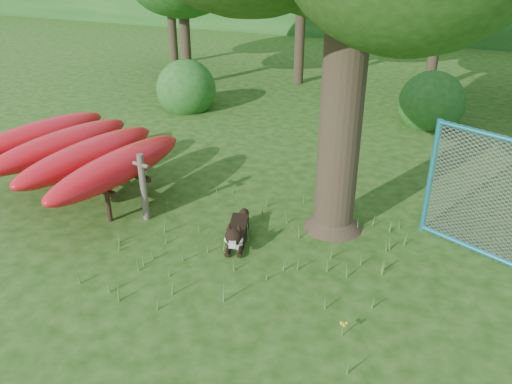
% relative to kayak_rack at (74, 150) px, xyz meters
% --- Properties ---
extents(ground, '(80.00, 80.00, 0.00)m').
position_rel_kayak_rack_xyz_m(ground, '(3.92, -1.59, -0.90)').
color(ground, '#1C430D').
rests_on(ground, ground).
extents(wooden_post, '(0.35, 0.13, 1.28)m').
position_rel_kayak_rack_xyz_m(wooden_post, '(1.90, -0.39, -0.23)').
color(wooden_post, brown).
rests_on(wooden_post, ground).
extents(kayak_rack, '(3.83, 4.11, 1.18)m').
position_rel_kayak_rack_xyz_m(kayak_rack, '(0.00, 0.00, 0.00)').
color(kayak_rack, black).
rests_on(kayak_rack, ground).
extents(husky_dog, '(0.61, 1.23, 0.56)m').
position_rel_kayak_rack_xyz_m(husky_dog, '(3.79, -0.46, -0.71)').
color(husky_dog, black).
rests_on(husky_dog, ground).
extents(wildflower_clump, '(0.10, 0.09, 0.22)m').
position_rel_kayak_rack_xyz_m(wildflower_clump, '(6.02, -1.91, -0.72)').
color(wildflower_clump, '#447E29').
rests_on(wildflower_clump, ground).
extents(shrub_left, '(1.80, 1.80, 1.80)m').
position_rel_kayak_rack_xyz_m(shrub_left, '(-1.08, 5.91, -0.90)').
color(shrub_left, '#1D5A1D').
rests_on(shrub_left, ground).
extents(shrub_mid, '(1.80, 1.80, 1.80)m').
position_rel_kayak_rack_xyz_m(shrub_mid, '(5.92, 7.41, -0.90)').
color(shrub_mid, '#1D5A1D').
rests_on(shrub_mid, ground).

